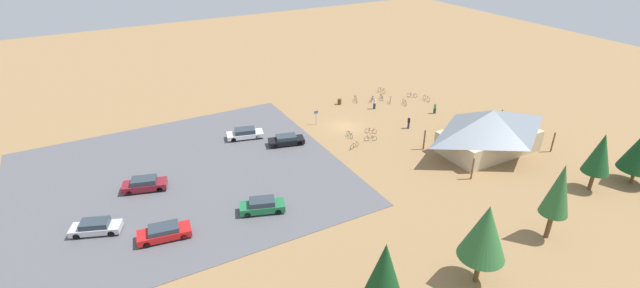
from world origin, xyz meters
name	(u,v)px	position (x,y,z in m)	size (l,w,h in m)	color
ground	(345,127)	(0.00, 0.00, 0.00)	(160.00, 160.00, 0.00)	#937047
parking_lot_asphalt	(180,178)	(23.75, 2.83, 0.03)	(36.19, 32.13, 0.05)	#56565B
bike_pavilion	(491,129)	(-12.09, 14.74, 3.06)	(14.00, 8.53, 5.54)	#C6B28E
trash_bin	(339,102)	(-3.63, -7.53, 0.45)	(0.60, 0.60, 0.90)	brown
lot_sign	(316,115)	(3.19, -2.57, 1.41)	(0.56, 0.08, 2.20)	#99999E
pine_far_east	(485,232)	(6.24, 30.78, 5.01)	(3.74, 3.74, 7.41)	brown
pine_center	(559,190)	(-3.77, 29.81, 5.17)	(2.53, 2.53, 7.74)	brown
pine_midwest	(384,273)	(15.34, 30.21, 4.47)	(3.06, 3.06, 7.02)	brown
pine_far_west	(600,154)	(-15.02, 26.61, 4.40)	(2.78, 2.78, 6.68)	brown
bicycle_red_near_sign	(371,131)	(-2.00, 3.53, 0.35)	(1.26, 1.12, 0.82)	black
bicycle_purple_edge_north	(412,95)	(-15.55, -4.44, 0.36)	(1.29, 1.19, 0.78)	black
bicycle_yellow_lone_west	(356,99)	(-6.54, -7.33, 0.39)	(0.68, 1.74, 0.89)	black
bicycle_black_back_row	(370,138)	(-0.67, 5.41, 0.35)	(1.58, 0.75, 0.80)	black
bicycle_silver_near_porch	(405,102)	(-12.59, -2.60, 0.36)	(0.65, 1.65, 0.82)	black
bicycle_blue_yard_left	(381,97)	(-10.58, -5.99, 0.38)	(0.68, 1.64, 0.84)	black
bicycle_white_edge_south	(426,98)	(-16.61, -2.16, 0.40)	(0.48, 1.76, 0.89)	black
bicycle_green_mid_cluster	(350,135)	(1.15, 3.16, 0.36)	(0.48, 1.62, 0.79)	black
bicycle_teal_yard_right	(390,100)	(-11.03, -4.24, 0.38)	(1.12, 1.37, 0.86)	black
bicycle_orange_yard_center	(354,146)	(2.30, 6.15, 0.36)	(1.62, 0.67, 0.79)	black
bicycle_red_trailside	(382,91)	(-12.39, -8.50, 0.40)	(0.48, 1.83, 0.92)	black
bicycle_purple_by_bin	(372,99)	(-8.85, -6.12, 0.39)	(1.28, 1.18, 0.84)	black
car_maroon_second_row	(145,184)	(27.57, 3.57, 0.76)	(4.92, 3.05, 1.44)	maroon
car_black_front_row	(286,140)	(9.55, 1.11, 0.70)	(4.87, 2.85, 1.28)	black
car_green_by_curb	(262,206)	(17.93, 13.44, 0.77)	(4.81, 3.13, 1.45)	#1E6B3D
car_red_back_corner	(164,232)	(27.45, 13.01, 0.72)	(4.99, 2.56, 1.34)	red
car_white_end_stall	(245,133)	(13.58, -3.24, 0.72)	(5.06, 2.97, 1.35)	white
car_silver_inner_stall	(96,227)	(32.93, 9.11, 0.71)	(4.83, 3.22, 1.33)	#BCBCC1
visitor_by_pavilion	(409,122)	(-7.53, 4.70, 0.92)	(0.38, 0.40, 1.74)	#2D3347
visitor_near_lot	(435,108)	(-14.31, 2.40, 0.86)	(0.37, 0.36, 1.65)	#2D3347
visitor_at_bikes	(374,103)	(-7.37, -3.38, 0.96)	(0.38, 0.36, 1.83)	#2D3347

